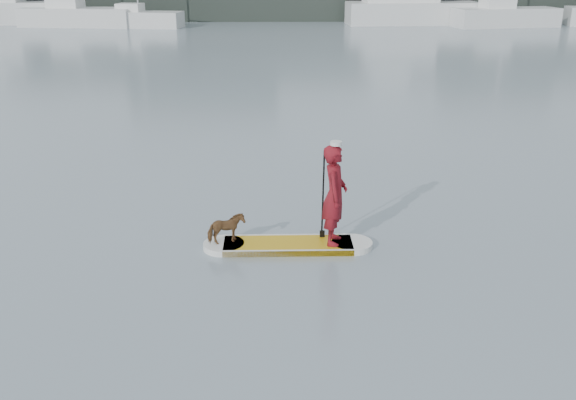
{
  "coord_description": "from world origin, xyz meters",
  "views": [
    {
      "loc": [
        -3.28,
        -7.9,
        5.31
      ],
      "look_at": [
        -3.05,
        3.45,
        1.0
      ],
      "focal_mm": 40.0,
      "sensor_mm": 36.0,
      "label": 1
    }
  ],
  "objects_px": {
    "sailboat_b": "(76,15)",
    "motor_yacht_a": "(407,1)",
    "sailboat_c": "(138,18)",
    "paddleboard": "(288,245)",
    "sailboat_e": "(505,16)",
    "paddler": "(335,195)",
    "dog": "(226,229)"
  },
  "relations": [
    {
      "from": "paddleboard",
      "to": "paddler",
      "type": "xyz_separation_m",
      "value": [
        0.88,
        0.0,
        1.04
      ]
    },
    {
      "from": "paddler",
      "to": "sailboat_c",
      "type": "height_order",
      "value": "sailboat_c"
    },
    {
      "from": "sailboat_b",
      "to": "motor_yacht_a",
      "type": "distance_m",
      "value": 27.19
    },
    {
      "from": "paddleboard",
      "to": "sailboat_c",
      "type": "relative_size",
      "value": 0.33
    },
    {
      "from": "sailboat_e",
      "to": "motor_yacht_a",
      "type": "bearing_deg",
      "value": 153.83
    },
    {
      "from": "sailboat_b",
      "to": "sailboat_e",
      "type": "bearing_deg",
      "value": 6.03
    },
    {
      "from": "sailboat_c",
      "to": "sailboat_e",
      "type": "distance_m",
      "value": 29.58
    },
    {
      "from": "paddler",
      "to": "sailboat_b",
      "type": "bearing_deg",
      "value": 30.78
    },
    {
      "from": "paddler",
      "to": "sailboat_c",
      "type": "relative_size",
      "value": 0.2
    },
    {
      "from": "dog",
      "to": "motor_yacht_a",
      "type": "distance_m",
      "value": 45.88
    },
    {
      "from": "sailboat_b",
      "to": "dog",
      "type": "bearing_deg",
      "value": -63.22
    },
    {
      "from": "sailboat_c",
      "to": "paddler",
      "type": "bearing_deg",
      "value": -64.52
    },
    {
      "from": "paddler",
      "to": "sailboat_e",
      "type": "distance_m",
      "value": 45.51
    },
    {
      "from": "sailboat_b",
      "to": "motor_yacht_a",
      "type": "xyz_separation_m",
      "value": [
        27.14,
        1.41,
        0.91
      ]
    },
    {
      "from": "dog",
      "to": "sailboat_e",
      "type": "relative_size",
      "value": 0.06
    },
    {
      "from": "paddleboard",
      "to": "sailboat_e",
      "type": "relative_size",
      "value": 0.27
    },
    {
      "from": "paddleboard",
      "to": "sailboat_c",
      "type": "distance_m",
      "value": 43.58
    },
    {
      "from": "dog",
      "to": "sailboat_c",
      "type": "distance_m",
      "value": 43.29
    },
    {
      "from": "sailboat_c",
      "to": "sailboat_e",
      "type": "bearing_deg",
      "value": 9.27
    },
    {
      "from": "paddleboard",
      "to": "dog",
      "type": "distance_m",
      "value": 1.25
    },
    {
      "from": "sailboat_b",
      "to": "sailboat_c",
      "type": "bearing_deg",
      "value": -0.32
    },
    {
      "from": "paddler",
      "to": "motor_yacht_a",
      "type": "relative_size",
      "value": 0.18
    },
    {
      "from": "paddleboard",
      "to": "sailboat_b",
      "type": "xyz_separation_m",
      "value": [
        -16.26,
        42.82,
        0.88
      ]
    },
    {
      "from": "dog",
      "to": "sailboat_e",
      "type": "bearing_deg",
      "value": -48.27
    },
    {
      "from": "sailboat_e",
      "to": "dog",
      "type": "bearing_deg",
      "value": -124.67
    },
    {
      "from": "sailboat_b",
      "to": "sailboat_c",
      "type": "height_order",
      "value": "sailboat_b"
    },
    {
      "from": "sailboat_b",
      "to": "sailboat_c",
      "type": "relative_size",
      "value": 1.37
    },
    {
      "from": "sailboat_b",
      "to": "sailboat_e",
      "type": "height_order",
      "value": "sailboat_b"
    },
    {
      "from": "dog",
      "to": "sailboat_b",
      "type": "bearing_deg",
      "value": -3.84
    },
    {
      "from": "dog",
      "to": "sailboat_c",
      "type": "xyz_separation_m",
      "value": [
        -9.95,
        42.13,
        0.31
      ]
    },
    {
      "from": "paddleboard",
      "to": "motor_yacht_a",
      "type": "relative_size",
      "value": 0.3
    },
    {
      "from": "paddler",
      "to": "sailboat_b",
      "type": "relative_size",
      "value": 0.14
    }
  ]
}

